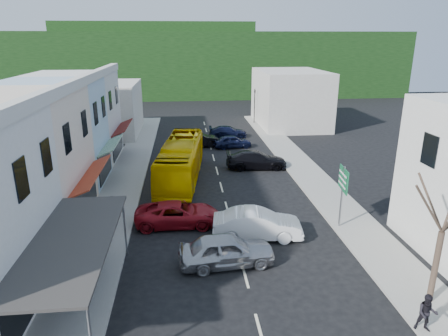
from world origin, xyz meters
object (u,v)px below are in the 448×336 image
at_px(car_red, 178,214).
at_px(street_tree, 442,232).
at_px(car_silver, 227,252).
at_px(car_white, 257,226).
at_px(direction_sign, 342,198).
at_px(bus, 181,161).
at_px(traffic_signal, 254,107).
at_px(pedestrian_right, 427,312).
at_px(pedestrian_left, 114,210).

bearing_deg(car_red, street_tree, -127.96).
distance_m(car_silver, car_white, 3.39).
bearing_deg(car_red, direction_sign, -97.40).
bearing_deg(bus, street_tree, -51.50).
distance_m(car_white, direction_sign, 5.32).
bearing_deg(car_red, bus, -0.38).
xyz_separation_m(direction_sign, traffic_signal, (0.20, 30.79, 0.36)).
relative_size(bus, traffic_signal, 2.51).
bearing_deg(pedestrian_right, pedestrian_left, 162.81).
relative_size(pedestrian_right, direction_sign, 0.44).
xyz_separation_m(bus, car_silver, (2.26, -13.20, -0.85)).
distance_m(pedestrian_right, traffic_signal, 39.88).
distance_m(bus, car_silver, 13.42).
bearing_deg(street_tree, car_silver, 154.47).
height_order(car_silver, car_white, same).
relative_size(car_silver, car_red, 0.96).
bearing_deg(direction_sign, car_silver, -148.51).
bearing_deg(pedestrian_right, car_red, 154.09).
relative_size(bus, street_tree, 1.69).
bearing_deg(bus, pedestrian_left, -109.94).
height_order(bus, street_tree, street_tree).
height_order(car_silver, direction_sign, direction_sign).
bearing_deg(pedestrian_right, car_white, 142.71).
bearing_deg(pedestrian_left, direction_sign, -83.20).
relative_size(car_red, pedestrian_right, 2.71).
height_order(pedestrian_right, direction_sign, direction_sign).
distance_m(bus, car_red, 8.45).
distance_m(bus, pedestrian_right, 21.10).
bearing_deg(street_tree, bus, 121.70).
xyz_separation_m(bus, direction_sign, (9.44, -9.84, 0.40)).
height_order(pedestrian_left, direction_sign, direction_sign).
bearing_deg(direction_sign, car_red, 177.95).
relative_size(bus, car_white, 2.64).
bearing_deg(traffic_signal, pedestrian_right, 64.93).
xyz_separation_m(car_white, pedestrian_right, (5.03, -8.40, 0.30)).
bearing_deg(car_silver, car_red, 22.39).
bearing_deg(direction_sign, pedestrian_right, -84.18).
xyz_separation_m(bus, pedestrian_left, (-4.06, -8.06, -0.55)).
relative_size(direction_sign, street_tree, 0.57).
relative_size(car_white, car_red, 0.96).
bearing_deg(pedestrian_left, street_tree, -107.57).
xyz_separation_m(car_white, car_red, (-4.53, 2.11, 0.00)).
height_order(direction_sign, traffic_signal, traffic_signal).
bearing_deg(traffic_signal, car_white, 55.75).
height_order(car_red, street_tree, street_tree).
relative_size(car_silver, street_tree, 0.64).
distance_m(car_white, pedestrian_right, 9.79).
relative_size(bus, car_silver, 2.64).
height_order(car_silver, pedestrian_right, pedestrian_right).
distance_m(car_white, traffic_signal, 31.95).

